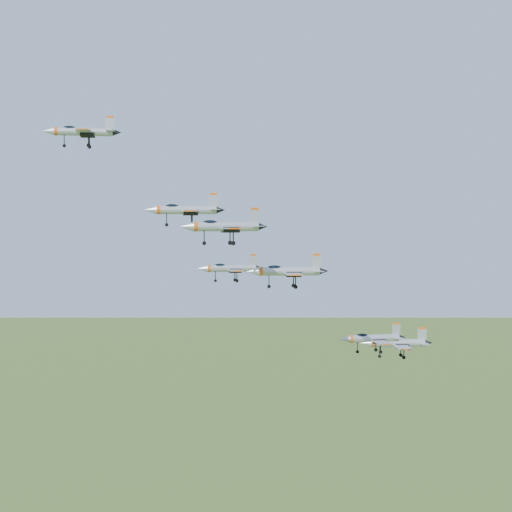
{
  "coord_description": "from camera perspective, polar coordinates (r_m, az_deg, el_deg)",
  "views": [
    {
      "loc": [
        5.54,
        -113.53,
        127.63
      ],
      "look_at": [
        11.2,
        -0.46,
        122.98
      ],
      "focal_mm": 50.0,
      "sensor_mm": 36.0,
      "label": 1
    }
  ],
  "objects": [
    {
      "name": "jet_lead",
      "position": [
        129.99,
        -13.8,
        9.65
      ],
      "size": [
        13.59,
        11.3,
        3.63
      ],
      "rotation": [
        0.0,
        0.0,
        0.11
      ],
      "color": "#A3A9AF"
    },
    {
      "name": "jet_extra",
      "position": [
        130.93,
        11.09,
        -6.82
      ],
      "size": [
        13.13,
        10.79,
        3.52
      ],
      "rotation": [
        0.0,
        0.0,
        -0.02
      ],
      "color": "#A3A9AF"
    },
    {
      "name": "jet_trail",
      "position": [
        117.3,
        9.27,
        -6.5
      ],
      "size": [
        11.44,
        9.58,
        3.06
      ],
      "rotation": [
        0.0,
        0.0,
        0.16
      ],
      "color": "#A3A9AF"
    },
    {
      "name": "jet_left_high",
      "position": [
        113.23,
        -5.77,
        3.7
      ],
      "size": [
        12.8,
        10.62,
        3.42
      ],
      "rotation": [
        0.0,
        0.0,
        0.1
      ],
      "color": "#A3A9AF"
    },
    {
      "name": "jet_right_low",
      "position": [
        101.52,
        2.48,
        -1.21
      ],
      "size": [
        11.78,
        9.7,
        3.15
      ],
      "rotation": [
        0.0,
        0.0,
        0.04
      ],
      "color": "#A3A9AF"
    },
    {
      "name": "jet_left_low",
      "position": [
        115.32,
        -2.12,
        -0.97
      ],
      "size": [
        10.79,
        9.02,
        2.89
      ],
      "rotation": [
        0.0,
        0.0,
        0.15
      ],
      "color": "#A3A9AF"
    },
    {
      "name": "jet_right_high",
      "position": [
        96.82,
        -2.63,
        2.38
      ],
      "size": [
        12.16,
        10.21,
        3.26
      ],
      "rotation": [
        0.0,
        0.0,
        0.19
      ],
      "color": "#A3A9AF"
    }
  ]
}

